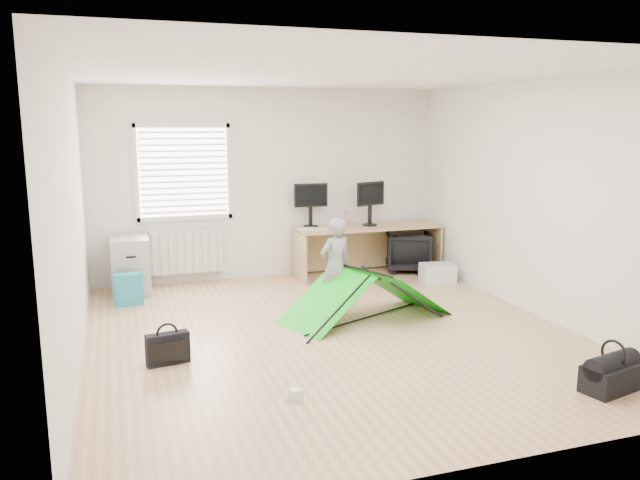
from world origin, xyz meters
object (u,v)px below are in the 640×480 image
object	(u,v)px
person	(335,266)
kite	(366,295)
office_chair	(408,251)
monitor_left	(310,211)
storage_crate	(438,273)
desk	(367,250)
laptop_bag	(168,349)
monitor_right	(370,210)
filing_cabinet	(131,265)
duffel_bag	(611,377)
thermos	(346,217)

from	to	relation	value
person	kite	xyz separation A→B (m)	(0.25, -0.35, -0.28)
office_chair	monitor_left	bearing A→B (deg)	13.15
monitor_left	storage_crate	world-z (taller)	monitor_left
desk	laptop_bag	bearing A→B (deg)	-139.71
office_chair	monitor_right	bearing A→B (deg)	18.23
desk	kite	world-z (taller)	desk
filing_cabinet	storage_crate	size ratio (longest dim) A/B	1.62
duffel_bag	laptop_bag	bearing A→B (deg)	139.99
thermos	storage_crate	distance (m)	1.57
monitor_right	monitor_left	bearing A→B (deg)	150.11
filing_cabinet	office_chair	size ratio (longest dim) A/B	1.14
office_chair	storage_crate	world-z (taller)	office_chair
filing_cabinet	thermos	world-z (taller)	thermos
thermos	office_chair	xyz separation A→B (m)	(0.94, -0.19, -0.54)
kite	thermos	bearing A→B (deg)	51.93
monitor_left	laptop_bag	distance (m)	3.75
monitor_right	filing_cabinet	bearing A→B (deg)	160.77
kite	desk	bearing A→B (deg)	43.63
monitor_left	kite	size ratio (longest dim) A/B	0.26
monitor_left	person	size ratio (longest dim) A/B	0.43
monitor_left	thermos	size ratio (longest dim) A/B	2.17
thermos	duffel_bag	bearing A→B (deg)	-82.04
monitor_left	monitor_right	size ratio (longest dim) A/B	0.98
monitor_right	storage_crate	distance (m)	1.35
kite	storage_crate	size ratio (longest dim) A/B	3.99
monitor_left	monitor_right	xyz separation A→B (m)	(0.86, -0.16, 0.00)
filing_cabinet	thermos	size ratio (longest dim) A/B	3.34
storage_crate	filing_cabinet	bearing A→B (deg)	169.53
thermos	storage_crate	world-z (taller)	thermos
filing_cabinet	monitor_left	size ratio (longest dim) A/B	1.54
monitor_right	laptop_bag	bearing A→B (deg)	-158.92
office_chair	kite	distance (m)	2.51
office_chair	duffel_bag	distance (m)	4.45
storage_crate	duffel_bag	bearing A→B (deg)	-96.04
storage_crate	laptop_bag	bearing A→B (deg)	-153.64
desk	kite	size ratio (longest dim) A/B	1.16
office_chair	storage_crate	xyz separation A→B (m)	(0.10, -0.75, -0.17)
filing_cabinet	monitor_right	distance (m)	3.44
office_chair	duffel_bag	world-z (taller)	office_chair
kite	filing_cabinet	bearing A→B (deg)	117.84
office_chair	desk	bearing A→B (deg)	20.78
desk	monitor_left	world-z (taller)	monitor_left
duffel_bag	filing_cabinet	bearing A→B (deg)	116.82
office_chair	person	bearing A→B (deg)	63.27
duffel_bag	monitor_left	bearing A→B (deg)	91.41
monitor_right	thermos	distance (m)	0.38
filing_cabinet	duffel_bag	world-z (taller)	filing_cabinet
desk	laptop_bag	size ratio (longest dim) A/B	5.36
thermos	kite	size ratio (longest dim) A/B	0.12
thermos	kite	world-z (taller)	thermos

